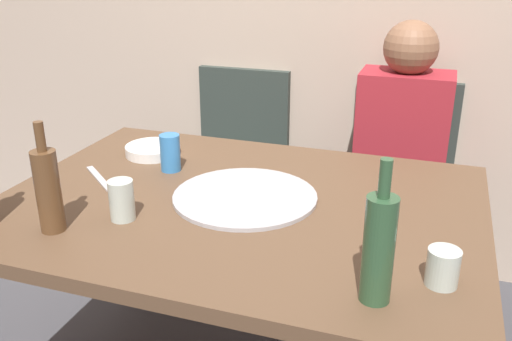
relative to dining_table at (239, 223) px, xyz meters
name	(u,v)px	position (x,y,z in m)	size (l,w,h in m)	color
dining_table	(239,223)	(0.00, 0.00, 0.00)	(1.38, 1.02, 0.74)	brown
pizza_tray	(245,196)	(0.01, 0.02, 0.08)	(0.42, 0.42, 0.01)	#ADADB2
beer_bottle	(48,189)	(-0.39, -0.33, 0.19)	(0.06, 0.06, 0.29)	brown
water_bottle	(379,247)	(0.44, -0.37, 0.20)	(0.07, 0.07, 0.31)	#2D5133
tumbler_near	(443,267)	(0.57, -0.26, 0.12)	(0.07, 0.07, 0.08)	#B7C6BC
tumbler_far	(122,200)	(-0.25, -0.21, 0.13)	(0.07, 0.07, 0.11)	#B7C6BC
soda_can	(170,153)	(-0.29, 0.15, 0.14)	(0.07, 0.07, 0.12)	#337AC1
plate_stack	(153,150)	(-0.42, 0.26, 0.09)	(0.19, 0.19, 0.03)	white
table_knife	(99,178)	(-0.48, 0.01, 0.08)	(0.22, 0.02, 0.01)	#B7B7BC
chair_left	(236,156)	(-0.36, 0.91, -0.15)	(0.44, 0.44, 0.90)	#2D3833
chair_right	(399,175)	(0.39, 0.91, -0.15)	(0.44, 0.44, 0.90)	#2D3833
guest_in_sweater	(398,159)	(0.39, 0.76, -0.02)	(0.36, 0.56, 1.17)	maroon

